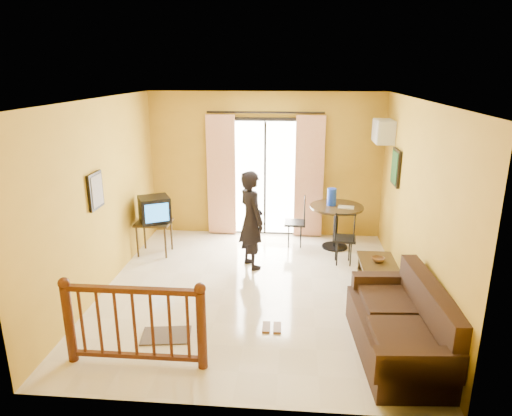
# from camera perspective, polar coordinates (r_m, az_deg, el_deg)

# --- Properties ---
(ground) EXTENTS (5.00, 5.00, 0.00)m
(ground) POSITION_cam_1_polar(r_m,az_deg,el_deg) (6.99, -0.27, -10.19)
(ground) COLOR beige
(ground) RESTS_ON ground
(room_shell) EXTENTS (5.00, 5.00, 5.00)m
(room_shell) POSITION_cam_1_polar(r_m,az_deg,el_deg) (6.39, -0.29, 3.52)
(room_shell) COLOR white
(room_shell) RESTS_ON ground
(balcony_door) EXTENTS (2.25, 0.14, 2.46)m
(balcony_door) POSITION_cam_1_polar(r_m,az_deg,el_deg) (8.87, 1.13, 3.92)
(balcony_door) COLOR black
(balcony_door) RESTS_ON ground
(tv_table) EXTENTS (0.60, 0.50, 0.60)m
(tv_table) POSITION_cam_1_polar(r_m,az_deg,el_deg) (8.30, -12.64, -2.16)
(tv_table) COLOR black
(tv_table) RESTS_ON ground
(television) EXTENTS (0.66, 0.63, 0.45)m
(television) POSITION_cam_1_polar(r_m,az_deg,el_deg) (8.20, -12.57, -0.17)
(television) COLOR black
(television) RESTS_ON tv_table
(picture_left) EXTENTS (0.05, 0.42, 0.52)m
(picture_left) POSITION_cam_1_polar(r_m,az_deg,el_deg) (6.80, -19.39, 2.05)
(picture_left) COLOR black
(picture_left) RESTS_ON room_shell
(dining_table) EXTENTS (0.97, 0.97, 0.81)m
(dining_table) POSITION_cam_1_polar(r_m,az_deg,el_deg) (8.46, 10.00, -0.82)
(dining_table) COLOR black
(dining_table) RESTS_ON ground
(water_jug) EXTENTS (0.17, 0.17, 0.31)m
(water_jug) POSITION_cam_1_polar(r_m,az_deg,el_deg) (8.40, 9.45, 1.38)
(water_jug) COLOR #1536C9
(water_jug) RESTS_ON dining_table
(serving_tray) EXTENTS (0.31, 0.22, 0.02)m
(serving_tray) POSITION_cam_1_polar(r_m,az_deg,el_deg) (8.33, 11.20, 0.10)
(serving_tray) COLOR beige
(serving_tray) RESTS_ON dining_table
(dining_chairs) EXTENTS (1.25, 1.17, 0.95)m
(dining_chairs) POSITION_cam_1_polar(r_m,az_deg,el_deg) (8.33, 7.67, -5.71)
(dining_chairs) COLOR black
(dining_chairs) RESTS_ON ground
(air_conditioner) EXTENTS (0.31, 0.60, 0.40)m
(air_conditioner) POSITION_cam_1_polar(r_m,az_deg,el_deg) (8.35, 15.62, 9.21)
(air_conditioner) COLOR silver
(air_conditioner) RESTS_ON room_shell
(botanical_print) EXTENTS (0.05, 0.50, 0.60)m
(botanical_print) POSITION_cam_1_polar(r_m,az_deg,el_deg) (7.82, 17.06, 4.88)
(botanical_print) COLOR black
(botanical_print) RESTS_ON room_shell
(coffee_table) EXTENTS (0.53, 0.96, 0.42)m
(coffee_table) POSITION_cam_1_polar(r_m,az_deg,el_deg) (7.12, 15.00, -7.73)
(coffee_table) COLOR black
(coffee_table) RESTS_ON ground
(bowl) EXTENTS (0.26, 0.26, 0.06)m
(bowl) POSITION_cam_1_polar(r_m,az_deg,el_deg) (7.12, 15.01, -6.25)
(bowl) COLOR brown
(bowl) RESTS_ON coffee_table
(sofa) EXTENTS (0.99, 1.93, 0.90)m
(sofa) POSITION_cam_1_polar(r_m,az_deg,el_deg) (5.67, 17.95, -14.16)
(sofa) COLOR black
(sofa) RESTS_ON ground
(standing_person) EXTENTS (0.65, 0.72, 1.64)m
(standing_person) POSITION_cam_1_polar(r_m,az_deg,el_deg) (7.48, -0.58, -1.48)
(standing_person) COLOR black
(standing_person) RESTS_ON ground
(stair_balustrade) EXTENTS (1.63, 0.13, 1.04)m
(stair_balustrade) POSITION_cam_1_polar(r_m,az_deg,el_deg) (5.31, -15.01, -13.30)
(stair_balustrade) COLOR #471E0F
(stair_balustrade) RESTS_ON ground
(doormat) EXTENTS (0.65, 0.48, 0.02)m
(doormat) POSITION_cam_1_polar(r_m,az_deg,el_deg) (6.01, -11.16, -15.36)
(doormat) COLOR #504640
(doormat) RESTS_ON ground
(sandals) EXTENTS (0.25, 0.25, 0.03)m
(sandals) POSITION_cam_1_polar(r_m,az_deg,el_deg) (6.05, 1.99, -14.70)
(sandals) COLOR brown
(sandals) RESTS_ON ground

